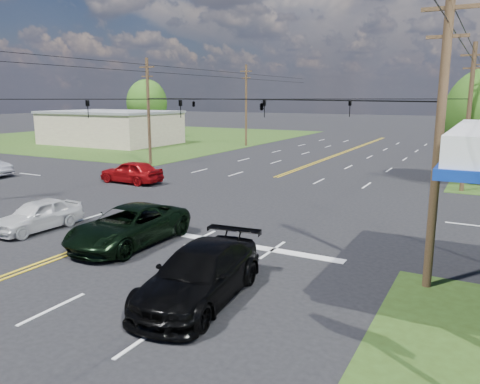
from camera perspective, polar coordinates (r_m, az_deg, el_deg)
The scene contains 16 objects.
ground at distance 29.22m, azimuth -2.05°, elevation -0.59°, with size 280.00×280.00×0.00m, color black.
grass_nw at distance 75.44m, azimuth -12.90°, elevation 6.61°, with size 46.00×48.00×0.03m, color #293E13.
stop_bar at distance 20.11m, azimuth -1.22°, elevation -6.26°, with size 10.00×0.50×0.02m, color silver.
retail_nw at distance 64.56m, azimuth -15.45°, elevation 7.47°, with size 16.00×11.00×4.00m, color tan.
pole_se at distance 15.77m, azimuth 23.09°, elevation 6.14°, with size 1.60×0.28×9.50m.
pole_nw at distance 43.44m, azimuth -11.09°, elevation 9.73°, with size 1.60×0.28×9.50m.
pole_ne at distance 33.71m, azimuth 26.09°, elevation 8.31°, with size 1.60×0.28×9.50m.
pole_left_far at distance 59.38m, azimuth 0.75°, elevation 10.62°, with size 1.60×0.28×10.00m.
pole_right_far at distance 52.68m, azimuth 27.07°, elevation 9.26°, with size 1.60×0.28×10.00m.
span_wire_signals at distance 28.57m, azimuth -2.13°, elevation 11.25°, with size 26.00×18.00×1.13m.
power_lines at distance 26.97m, azimuth -4.42°, elevation 16.74°, with size 26.04×100.00×0.64m.
tree_far_l at distance 73.26m, azimuth -11.28°, elevation 10.61°, with size 6.08×6.08×8.72m.
pickup_dkgreen at distance 20.27m, azimuth -13.40°, elevation -4.03°, with size 2.70×5.86×1.63m, color black.
suv_black at distance 14.53m, azimuth -4.92°, elevation -9.97°, with size 2.33×5.73×1.66m, color black.
pickup_white at distance 23.81m, azimuth -23.42°, elevation -2.59°, with size 1.71×4.25×1.45m, color silver.
sedan_red at distance 34.67m, azimuth -13.11°, elevation 2.42°, with size 1.94×4.81×1.64m, color #980B0E.
Camera 1 is at (14.43, -12.65, 6.16)m, focal length 35.00 mm.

